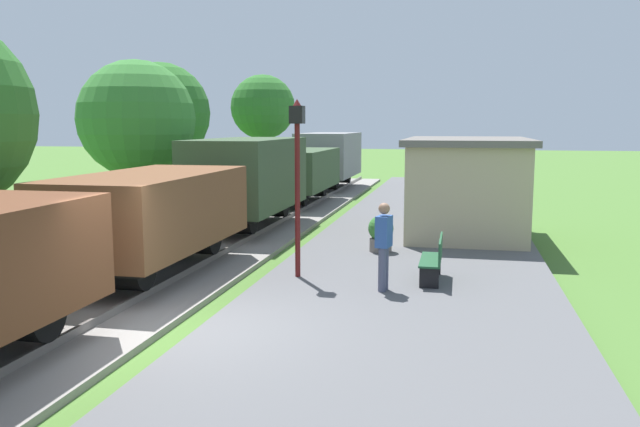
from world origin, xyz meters
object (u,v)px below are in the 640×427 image
(freight_train, at_px, (254,183))
(bench_near_hut, at_px, (434,259))
(tree_trackside_far, at_px, (137,119))
(tree_field_distant, at_px, (263,107))
(potted_planter, at_px, (381,233))
(person_waiting, at_px, (384,243))
(station_hut, at_px, (466,185))
(tree_field_left, at_px, (160,113))
(lamp_post_near, at_px, (297,155))

(freight_train, distance_m, bench_near_hut, 9.40)
(tree_trackside_far, bearing_deg, tree_field_distant, 92.03)
(potted_planter, bearing_deg, person_waiting, -82.40)
(bench_near_hut, distance_m, tree_trackside_far, 11.99)
(bench_near_hut, bearing_deg, station_hut, 84.04)
(person_waiting, relative_size, tree_field_distant, 0.28)
(potted_planter, height_order, tree_trackside_far, tree_trackside_far)
(bench_near_hut, height_order, tree_field_left, tree_field_left)
(tree_field_left, relative_size, tree_field_distant, 1.00)
(lamp_post_near, bearing_deg, station_hut, 62.00)
(station_hut, relative_size, bench_near_hut, 3.87)
(potted_planter, relative_size, lamp_post_near, 0.25)
(station_hut, height_order, tree_trackside_far, tree_trackside_far)
(person_waiting, bearing_deg, potted_planter, -70.95)
(station_hut, xyz_separation_m, tree_field_distant, (-11.03, 15.46, 2.70))
(bench_near_hut, height_order, tree_trackside_far, tree_trackside_far)
(bench_near_hut, bearing_deg, freight_train, 130.90)
(tree_trackside_far, bearing_deg, freight_train, 12.52)
(freight_train, height_order, person_waiting, freight_train)
(person_waiting, bearing_deg, freight_train, -45.67)
(freight_train, height_order, tree_field_left, tree_field_left)
(person_waiting, xyz_separation_m, lamp_post_near, (-1.90, 0.78, 1.62))
(tree_trackside_far, bearing_deg, person_waiting, -39.17)
(potted_planter, xyz_separation_m, lamp_post_near, (-1.39, -3.05, 2.08))
(freight_train, xyz_separation_m, potted_planter, (4.69, -4.22, -0.80))
(tree_trackside_far, relative_size, tree_field_left, 0.89)
(freight_train, bearing_deg, tree_trackside_far, -167.48)
(freight_train, distance_m, tree_field_left, 9.52)
(freight_train, bearing_deg, tree_field_distant, 106.00)
(tree_field_distant, bearing_deg, lamp_post_near, -71.11)
(freight_train, distance_m, tree_field_distant, 15.61)
(person_waiting, distance_m, potted_planter, 3.90)
(bench_near_hut, relative_size, tree_field_left, 0.24)
(person_waiting, height_order, tree_trackside_far, tree_trackside_far)
(freight_train, xyz_separation_m, bench_near_hut, (6.13, -7.08, -0.80))
(tree_trackside_far, xyz_separation_m, tree_field_left, (-2.79, 7.39, 0.32))
(tree_field_left, bearing_deg, station_hut, -28.75)
(bench_near_hut, bearing_deg, tree_trackside_far, 147.45)
(potted_planter, bearing_deg, tree_field_left, 135.95)
(freight_train, relative_size, tree_trackside_far, 5.93)
(potted_planter, bearing_deg, freight_train, 138.05)
(bench_near_hut, distance_m, potted_planter, 3.21)
(person_waiting, bearing_deg, tree_field_distant, -56.07)
(lamp_post_near, xyz_separation_m, tree_trackside_far, (-6.99, 6.45, 0.80))
(person_waiting, bearing_deg, station_hut, -90.79)
(lamp_post_near, bearing_deg, potted_planter, 65.59)
(lamp_post_near, xyz_separation_m, tree_field_distant, (-7.54, 22.03, 1.55))
(tree_trackside_far, bearing_deg, potted_planter, -22.11)
(person_waiting, distance_m, tree_field_distant, 24.89)
(freight_train, relative_size, tree_field_distant, 5.29)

